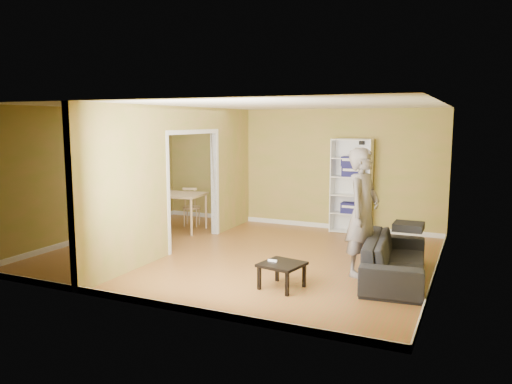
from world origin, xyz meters
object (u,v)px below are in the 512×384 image
at_px(person, 363,201).
at_px(bookshelf, 352,186).
at_px(chair_far, 192,206).
at_px(dining_table, 173,197).
at_px(coffee_table, 282,267).
at_px(chair_near, 158,214).
at_px(sofa, 395,252).
at_px(chair_left, 147,206).

distance_m(person, bookshelf, 3.03).
bearing_deg(bookshelf, chair_far, -165.88).
xyz_separation_m(person, bookshelf, (-0.87, 2.90, -0.15)).
bearing_deg(dining_table, coffee_table, -36.36).
relative_size(coffee_table, chair_near, 0.57).
height_order(sofa, person, person).
relative_size(sofa, dining_table, 1.68).
height_order(person, dining_table, person).
height_order(coffee_table, chair_near, chair_near).
xyz_separation_m(coffee_table, chair_far, (-3.41, 3.14, 0.13)).
bearing_deg(dining_table, chair_far, 79.70).
height_order(bookshelf, chair_left, bookshelf).
bearing_deg(coffee_table, chair_near, 150.99).
relative_size(chair_near, chair_far, 1.08).
distance_m(chair_left, chair_near, 1.00).
relative_size(sofa, chair_far, 2.44).
relative_size(bookshelf, coffee_table, 3.60).
xyz_separation_m(bookshelf, dining_table, (-3.52, -1.42, -0.26)).
bearing_deg(person, chair_left, 86.07).
xyz_separation_m(sofa, bookshelf, (-1.37, 2.91, 0.58)).
bearing_deg(coffee_table, chair_far, 137.28).
distance_m(person, chair_near, 4.43).
bearing_deg(chair_far, bookshelf, 175.54).
xyz_separation_m(coffee_table, chair_near, (-3.43, 1.90, 0.17)).
xyz_separation_m(dining_table, chair_near, (0.08, -0.68, -0.24)).
relative_size(bookshelf, chair_near, 2.06).
bearing_deg(person, coffee_table, 153.59).
bearing_deg(coffee_table, person, 51.49).
distance_m(person, dining_table, 4.65).
height_order(coffee_table, chair_left, chair_left).
relative_size(person, chair_far, 2.57).
relative_size(person, chair_near, 2.38).
relative_size(sofa, bookshelf, 1.10).
distance_m(dining_table, chair_far, 0.64).
bearing_deg(chair_far, chair_near, 70.19).
height_order(person, coffee_table, person).
relative_size(coffee_table, chair_far, 0.62).
bearing_deg(chair_left, bookshelf, 118.49).
bearing_deg(chair_far, person, 135.94).
xyz_separation_m(coffee_table, dining_table, (-3.51, 2.58, 0.41)).
bearing_deg(dining_table, person, -18.64).
xyz_separation_m(chair_left, chair_near, (0.75, -0.65, -0.01)).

